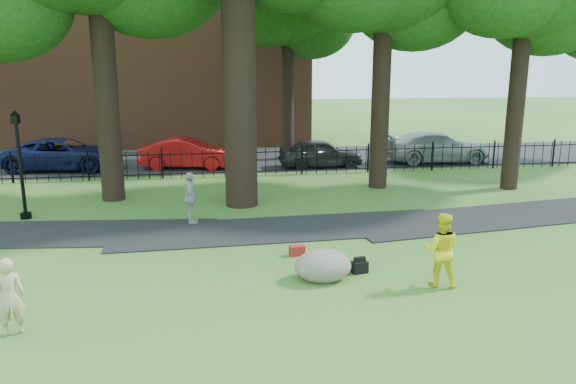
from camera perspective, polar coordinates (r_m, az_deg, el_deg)
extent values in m
plane|color=#336624|center=(12.86, -2.42, -9.07)|extent=(120.00, 120.00, 0.00)
cube|color=black|center=(16.63, -0.48, -3.83)|extent=(36.07, 3.85, 0.03)
cube|color=black|center=(28.29, -6.02, 3.22)|extent=(80.00, 7.00, 0.02)
cube|color=black|center=(24.18, -5.60, 3.98)|extent=(44.00, 0.04, 0.04)
cube|color=black|center=(24.32, -5.56, 2.03)|extent=(44.00, 0.04, 0.04)
cube|color=brown|center=(35.95, -13.51, 14.66)|extent=(18.00, 8.00, 12.00)
cylinder|color=black|center=(18.88, -5.01, 14.31)|extent=(1.10, 1.10, 10.50)
cylinder|color=black|center=(20.59, -18.12, 11.68)|extent=(0.80, 0.80, 9.10)
cylinder|color=black|center=(21.92, 9.47, 11.28)|extent=(0.70, 0.70, 8.40)
cylinder|color=black|center=(23.08, 22.32, 10.14)|extent=(0.64, 0.64, 8.05)
imported|color=tan|center=(11.42, -26.47, -9.48)|extent=(0.61, 0.48, 1.47)
imported|color=yellow|center=(12.82, 15.29, -5.66)|extent=(0.98, 0.88, 1.66)
imported|color=#9E9EA3|center=(17.27, -9.88, -0.63)|extent=(0.39, 0.94, 1.60)
ellipsoid|color=#676456|center=(12.87, 3.59, -7.25)|extent=(1.34, 1.04, 0.76)
cylinder|color=black|center=(19.30, -25.48, 1.85)|extent=(0.11, 0.11, 3.00)
cylinder|color=black|center=(19.59, -25.08, -2.18)|extent=(0.34, 0.34, 0.19)
cube|color=black|center=(19.08, -25.97, 6.69)|extent=(0.24, 0.24, 0.28)
cone|color=black|center=(19.06, -26.03, 7.25)|extent=(0.30, 0.30, 0.15)
cube|color=black|center=(13.41, 7.27, -7.58)|extent=(0.41, 0.30, 0.28)
cube|color=maroon|center=(14.45, 0.91, -5.96)|extent=(0.41, 0.30, 0.26)
imported|color=#AD0D10|center=(26.33, -10.16, 3.88)|extent=(4.41, 2.15, 1.39)
imported|color=#0B123A|center=(27.50, -21.84, 3.59)|extent=(5.44, 2.97, 1.45)
imported|color=black|center=(26.32, 3.34, 3.99)|extent=(3.93, 1.66, 1.33)
imported|color=gray|center=(28.44, 14.88, 4.41)|extent=(5.19, 2.32, 1.48)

